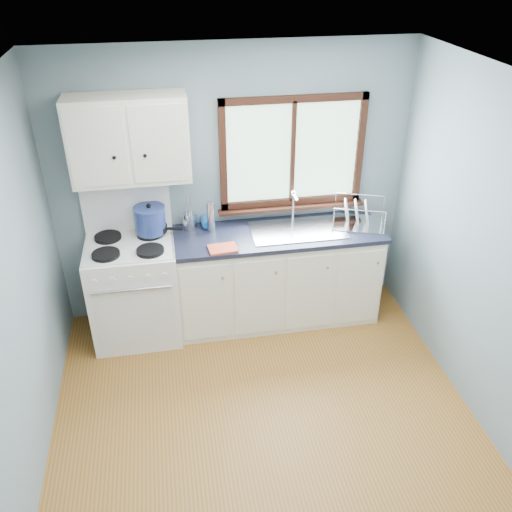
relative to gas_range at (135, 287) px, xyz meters
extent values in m
cube|color=#9B6427|center=(0.95, -1.47, -0.50)|extent=(3.20, 3.60, 0.02)
cube|color=white|center=(0.95, -1.47, 2.02)|extent=(3.20, 3.60, 0.02)
cube|color=gray|center=(0.95, 0.34, 0.76)|extent=(3.20, 0.02, 2.50)
cube|color=gray|center=(2.56, -1.47, 0.76)|extent=(0.02, 3.60, 2.50)
cube|color=white|center=(0.00, -0.01, -0.03)|extent=(0.76, 0.65, 0.92)
cube|color=white|center=(0.00, 0.30, 0.65)|extent=(0.76, 0.05, 0.44)
cube|color=silver|center=(0.00, -0.01, 0.43)|extent=(0.72, 0.59, 0.01)
cylinder|color=black|center=(-0.18, -0.16, 0.45)|extent=(0.23, 0.23, 0.03)
cylinder|color=black|center=(0.18, -0.16, 0.45)|extent=(0.23, 0.23, 0.03)
cylinder|color=black|center=(-0.18, 0.14, 0.45)|extent=(0.23, 0.23, 0.03)
cylinder|color=black|center=(0.18, 0.14, 0.45)|extent=(0.23, 0.23, 0.03)
cylinder|color=silver|center=(0.00, -0.35, 0.21)|extent=(0.66, 0.02, 0.02)
cube|color=silver|center=(0.00, -0.33, -0.09)|extent=(0.66, 0.01, 0.55)
cube|color=white|center=(1.31, 0.02, -0.05)|extent=(1.85, 0.60, 0.88)
cube|color=black|center=(1.31, 0.04, -0.45)|extent=(1.85, 0.54, 0.08)
cube|color=black|center=(1.31, 0.02, 0.41)|extent=(1.89, 0.64, 0.04)
cube|color=silver|center=(1.49, 0.02, 0.43)|extent=(0.84, 0.46, 0.01)
cube|color=silver|center=(1.29, 0.02, 0.36)|extent=(0.36, 0.40, 0.14)
cube|color=silver|center=(1.69, 0.02, 0.36)|extent=(0.36, 0.40, 0.14)
cylinder|color=silver|center=(1.49, 0.22, 0.57)|extent=(0.02, 0.02, 0.28)
cylinder|color=silver|center=(1.49, 0.15, 0.70)|extent=(0.02, 0.16, 0.02)
sphere|color=silver|center=(1.49, 0.22, 0.71)|extent=(0.04, 0.04, 0.04)
cube|color=#9EC6A8|center=(1.49, 0.32, 1.06)|extent=(1.22, 0.01, 0.92)
cube|color=#34180E|center=(1.49, 0.30, 1.53)|extent=(1.30, 0.05, 0.06)
cube|color=#34180E|center=(1.49, 0.30, 0.59)|extent=(1.30, 0.05, 0.06)
cube|color=#34180E|center=(0.87, 0.30, 1.06)|extent=(0.06, 0.05, 1.00)
cube|color=#34180E|center=(2.10, 0.30, 1.06)|extent=(0.06, 0.05, 1.00)
cube|color=#34180E|center=(1.49, 0.30, 1.06)|extent=(0.03, 0.05, 0.92)
cube|color=#34180E|center=(1.49, 0.27, 0.54)|extent=(1.36, 0.10, 0.03)
cube|color=white|center=(0.10, 0.16, 1.31)|extent=(0.95, 0.32, 0.70)
cube|color=white|center=(-0.14, -0.01, 1.31)|extent=(0.44, 0.01, 0.62)
cube|color=white|center=(0.34, -0.01, 1.31)|extent=(0.44, 0.01, 0.62)
sphere|color=black|center=(-0.02, -0.02, 1.23)|extent=(0.03, 0.03, 0.03)
sphere|color=black|center=(0.22, -0.02, 1.23)|extent=(0.03, 0.03, 0.03)
cylinder|color=black|center=(0.20, 0.16, 0.49)|extent=(0.33, 0.33, 0.05)
cube|color=black|center=(0.39, 0.12, 0.49)|extent=(0.16, 0.06, 0.02)
cylinder|color=navy|center=(0.19, 0.15, 0.58)|extent=(0.34, 0.34, 0.22)
cylinder|color=navy|center=(0.19, 0.15, 0.69)|extent=(0.35, 0.35, 0.02)
sphere|color=black|center=(0.19, 0.15, 0.72)|extent=(0.05, 0.05, 0.04)
cylinder|color=silver|center=(0.54, 0.22, 0.50)|extent=(0.13, 0.13, 0.15)
cylinder|color=silver|center=(0.56, 0.23, 0.66)|extent=(0.01, 0.01, 0.23)
cylinder|color=silver|center=(0.51, 0.23, 0.68)|extent=(0.01, 0.01, 0.27)
cylinder|color=silver|center=(0.54, 0.20, 0.65)|extent=(0.01, 0.01, 0.21)
cylinder|color=silver|center=(0.72, 0.14, 0.57)|extent=(0.08, 0.08, 0.29)
imported|color=#165AAA|center=(0.69, 0.17, 0.54)|extent=(0.10, 0.10, 0.22)
cube|color=#D75032|center=(0.78, -0.20, 0.44)|extent=(0.25, 0.19, 0.02)
cube|color=silver|center=(2.06, 0.03, 0.43)|extent=(0.56, 0.49, 0.02)
cylinder|color=silver|center=(1.79, -0.05, 0.54)|extent=(0.01, 0.01, 0.22)
cylinder|color=silver|center=(2.21, -0.20, 0.54)|extent=(0.01, 0.01, 0.22)
cylinder|color=silver|center=(1.90, 0.27, 0.54)|extent=(0.01, 0.01, 0.22)
cylinder|color=silver|center=(2.32, 0.12, 0.54)|extent=(0.01, 0.01, 0.22)
cylinder|color=silver|center=(2.00, -0.13, 0.65)|extent=(0.42, 0.16, 0.01)
cylinder|color=silver|center=(2.11, 0.19, 0.65)|extent=(0.42, 0.16, 0.01)
cylinder|color=white|center=(1.95, 0.07, 0.55)|extent=(0.14, 0.25, 0.24)
cylinder|color=white|center=(2.04, 0.04, 0.55)|extent=(0.14, 0.25, 0.24)
cylinder|color=white|center=(2.12, 0.01, 0.55)|extent=(0.14, 0.25, 0.24)
camera|label=1|loc=(0.36, -4.14, 2.72)|focal=38.00mm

